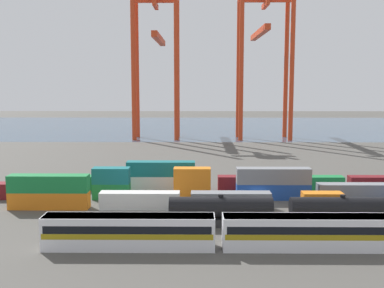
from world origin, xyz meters
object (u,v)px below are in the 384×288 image
Objects in this scene: shipping_container_14 at (354,191)px; gantry_crane_west at (157,51)px; passenger_train at (309,231)px; shipping_container_18 at (161,183)px; shipping_container_3 at (231,201)px; shipping_container_0 at (49,200)px; shipping_container_10 at (192,191)px; gantry_crane_central at (263,49)px; shipping_container_7 at (31,191)px.

gantry_crane_west is at bearing 114.17° from shipping_container_14.
shipping_container_18 is at bearing 122.81° from passenger_train.
passenger_train is 5.05× the size of shipping_container_3.
shipping_container_3 and shipping_container_14 have the same top height.
shipping_container_0 and shipping_container_14 have the same top height.
shipping_container_14 is at bearing -10.97° from shipping_container_18.
shipping_container_10 is 26.68m from shipping_container_14.
gantry_crane_central reaches higher than passenger_train.
shipping_container_0 is 1.00× the size of shipping_container_14.
gantry_crane_central reaches higher than gantry_crane_west.
shipping_container_10 is at bearing 16.09° from shipping_container_0.
gantry_crane_west reaches higher than passenger_train.
gantry_crane_central is (29.29, 82.59, 29.49)m from shipping_container_18.
shipping_container_14 is at bearing -88.06° from gantry_crane_central.
shipping_container_3 is at bearing -10.87° from shipping_container_7.
shipping_container_14 is 93.66m from gantry_crane_central.
shipping_container_3 is 0.24× the size of gantry_crane_central.
gantry_crane_central is (17.74, 95.11, 29.49)m from shipping_container_3.
shipping_container_3 is at bearing -163.21° from shipping_container_14.
gantry_crane_central is at bearing 70.47° from shipping_container_18.
passenger_train is 5.05× the size of shipping_container_18.
shipping_container_3 is at bearing -47.33° from shipping_container_18.
shipping_container_0 and shipping_container_7 have the same top height.
passenger_train is at bearing -76.60° from gantry_crane_west.
gantry_crane_central is (45.38, 95.11, 29.49)m from shipping_container_0.
shipping_container_10 is 94.21m from gantry_crane_west.
shipping_container_10 is at bearing -48.09° from shipping_container_18.
shipping_container_7 is at bearing -163.44° from shipping_container_18.
passenger_train is 1.21× the size of gantry_crane_west.
passenger_train is 46.67m from shipping_container_7.
shipping_container_7 is (-40.28, 23.56, -0.84)m from passenger_train.
shipping_container_3 is at bearing -100.57° from gantry_crane_central.
passenger_train reaches higher than shipping_container_3.
shipping_container_7 is at bearing 128.39° from shipping_container_0.
gantry_crane_west reaches higher than shipping_container_3.
shipping_container_3 is 0.24× the size of gantry_crane_west.
gantry_crane_west reaches higher than shipping_container_7.
shipping_container_14 is 0.24× the size of gantry_crane_central.
gantry_crane_west is (-39.83, 88.74, 28.78)m from shipping_container_14.
shipping_container_3 and shipping_container_7 have the same top height.
gantry_crane_west is at bearing 95.22° from shipping_container_18.
passenger_train reaches higher than shipping_container_14.
shipping_container_3 is (27.64, 0.00, 0.00)m from shipping_container_0.
passenger_train is 118.77m from gantry_crane_west.
shipping_container_3 and shipping_container_18 have the same top height.
passenger_train is at bearing -26.09° from shipping_container_0.
gantry_crane_central reaches higher than shipping_container_14.
shipping_container_0 is 7.99m from shipping_container_7.
shipping_container_7 is (-4.96, 6.26, 0.00)m from shipping_container_0.
shipping_container_0 is at bearing -163.91° from shipping_container_10.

